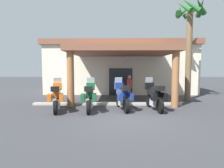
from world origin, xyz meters
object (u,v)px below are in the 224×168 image
Objects in this scene: motorcycle_green at (90,97)px; motorcycle_blue at (122,96)px; motorcycle_orange at (57,97)px; pedestrian at (130,86)px; motel_building at (120,67)px; palm_tree_near_portico at (190,28)px; motorcycle_black at (154,96)px.

motorcycle_green and motorcycle_blue have the same top height.
motorcycle_orange is 1.34× the size of pedestrian.
motorcycle_green is (-1.78, -8.54, -1.55)m from motel_building.
palm_tree_near_portico reaches higher than motorcycle_orange.
motorcycle_green is at bearing -150.96° from palm_tree_near_portico.
motorcycle_black is (1.45, -8.28, -1.55)m from motel_building.
motel_building is 8.86m from motorcycle_green.
palm_tree_near_portico is at bearing 172.60° from pedestrian.
palm_tree_near_portico is at bearing -48.98° from motel_building.
palm_tree_near_portico is (6.12, 3.40, 3.99)m from motorcycle_green.
motel_building is 9.35m from motorcycle_orange.
motel_building reaches higher than motorcycle_green.
motel_building reaches higher than motorcycle_blue.
motorcycle_orange is 3.25m from motorcycle_blue.
motel_building is 5.87× the size of motorcycle_blue.
motorcycle_black is (3.23, 0.26, 0.00)m from motorcycle_green.
palm_tree_near_portico reaches higher than motorcycle_black.
motorcycle_green is at bearing 86.15° from motorcycle_black.
motorcycle_green is 0.34× the size of palm_tree_near_portico.
motorcycle_blue is (1.62, 0.30, 0.00)m from motorcycle_green.
motorcycle_black is at bearing -79.17° from motel_building.
motorcycle_green is at bearing -100.89° from motel_building.
motorcycle_blue and motorcycle_black have the same top height.
motorcycle_orange is at bearing 88.09° from motorcycle_green.
pedestrian is at bearing -23.33° from motorcycle_blue.
pedestrian is at bearing -84.14° from motel_building.
motel_building is at bearing -93.83° from pedestrian.
motorcycle_black is (4.85, 0.29, 0.00)m from motorcycle_orange.
motel_building is at bearing 1.52° from motorcycle_black.
motel_building is at bearing -12.81° from motorcycle_blue.
motorcycle_green is 8.05m from palm_tree_near_portico.
pedestrian is 5.39m from palm_tree_near_portico.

